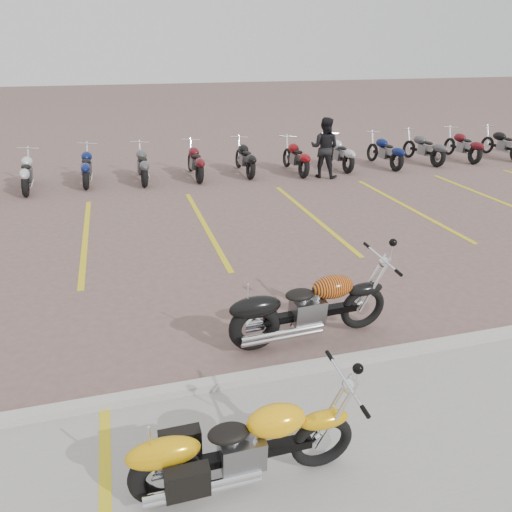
{
  "coord_description": "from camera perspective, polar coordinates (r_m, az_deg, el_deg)",
  "views": [
    {
      "loc": [
        -1.86,
        -7.03,
        3.97
      ],
      "look_at": [
        0.19,
        0.22,
        0.75
      ],
      "focal_mm": 35.0,
      "sensor_mm": 36.0,
      "label": 1
    }
  ],
  "objects": [
    {
      "name": "curb",
      "position": [
        6.64,
        3.74,
        -13.01
      ],
      "size": [
        60.0,
        0.18,
        0.12
      ],
      "primitive_type": "cube",
      "color": "#ADAAA3",
      "rests_on": "ground"
    },
    {
      "name": "bg_bike_row",
      "position": [
        16.72,
        1.46,
        11.32
      ],
      "size": [
        22.19,
        2.03,
        1.1
      ],
      "color": "black",
      "rests_on": "ground"
    },
    {
      "name": "ground",
      "position": [
        8.29,
        -0.84,
        -5.49
      ],
      "size": [
        100.0,
        100.0,
        0.0
      ],
      "primitive_type": "plane",
      "color": "#6F564F",
      "rests_on": "ground"
    },
    {
      "name": "yellow_cruiser",
      "position": [
        5.04,
        -1.89,
        -21.12
      ],
      "size": [
        2.2,
        0.32,
        0.91
      ],
      "rotation": [
        0.09,
        0.0,
        0.01
      ],
      "color": "black",
      "rests_on": "ground"
    },
    {
      "name": "flame_cruiser",
      "position": [
        7.15,
        5.69,
        -6.09
      ],
      "size": [
        2.41,
        0.38,
        0.99
      ],
      "rotation": [
        0.09,
        0.0,
        0.05
      ],
      "color": "black",
      "rests_on": "ground"
    },
    {
      "name": "parking_stripes",
      "position": [
        11.87,
        -5.85,
        3.48
      ],
      "size": [
        38.0,
        5.5,
        0.01
      ],
      "primitive_type": null,
      "color": "gold",
      "rests_on": "ground"
    },
    {
      "name": "person_b",
      "position": [
        16.22,
        7.84,
        12.16
      ],
      "size": [
        1.16,
        1.12,
        1.88
      ],
      "primitive_type": "imported",
      "rotation": [
        0.0,
        0.0,
        2.49
      ],
      "color": "black",
      "rests_on": "ground"
    }
  ]
}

